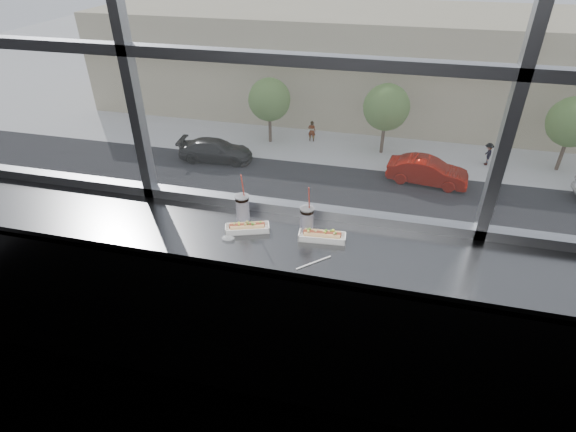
% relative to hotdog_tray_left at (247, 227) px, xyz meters
% --- Properties ---
extents(wall_back_lower, '(6.00, 0.00, 6.00)m').
position_rel_hotdog_tray_left_xyz_m(wall_back_lower, '(0.27, 0.26, -0.57)').
color(wall_back_lower, black).
rests_on(wall_back_lower, ground).
extents(counter, '(6.00, 0.55, 0.06)m').
position_rel_hotdog_tray_left_xyz_m(counter, '(0.27, -0.02, -0.05)').
color(counter, '#59595B').
rests_on(counter, ground).
extents(counter_fascia, '(6.00, 0.04, 1.04)m').
position_rel_hotdog_tray_left_xyz_m(counter_fascia, '(0.27, -0.27, -0.57)').
color(counter_fascia, '#59595B').
rests_on(counter_fascia, ground).
extents(hotdog_tray_left, '(0.26, 0.16, 0.06)m').
position_rel_hotdog_tray_left_xyz_m(hotdog_tray_left, '(0.00, 0.00, 0.00)').
color(hotdog_tray_left, white).
rests_on(hotdog_tray_left, counter).
extents(hotdog_tray_right, '(0.26, 0.11, 0.06)m').
position_rel_hotdog_tray_left_xyz_m(hotdog_tray_right, '(0.43, 0.02, 0.00)').
color(hotdog_tray_right, white).
rests_on(hotdog_tray_right, counter).
extents(soda_cup_left, '(0.08, 0.08, 0.31)m').
position_rel_hotdog_tray_left_xyz_m(soda_cup_left, '(-0.06, 0.11, 0.07)').
color(soda_cup_left, white).
rests_on(soda_cup_left, counter).
extents(soda_cup_right, '(0.08, 0.08, 0.30)m').
position_rel_hotdog_tray_left_xyz_m(soda_cup_right, '(0.33, 0.07, 0.06)').
color(soda_cup_right, white).
rests_on(soda_cup_right, counter).
extents(loose_straw, '(0.16, 0.15, 0.01)m').
position_rel_hotdog_tray_left_xyz_m(loose_straw, '(0.42, -0.20, -0.02)').
color(loose_straw, white).
rests_on(loose_straw, counter).
extents(wrapper, '(0.09, 0.06, 0.02)m').
position_rel_hotdog_tray_left_xyz_m(wrapper, '(-0.08, -0.10, -0.01)').
color(wrapper, silver).
rests_on(wrapper, counter).
extents(plaza_ground, '(120.00, 120.00, 0.00)m').
position_rel_hotdog_tray_left_xyz_m(plaza_ground, '(0.27, 43.76, -12.12)').
color(plaza_ground, '#B8B8B8').
rests_on(plaza_ground, ground).
extents(plaza_near, '(50.00, 14.00, 0.04)m').
position_rel_hotdog_tray_left_xyz_m(plaza_near, '(0.27, 7.26, -12.10)').
color(plaza_near, '#B8B8B8').
rests_on(plaza_near, plaza_ground).
extents(street_asphalt, '(80.00, 10.00, 0.06)m').
position_rel_hotdog_tray_left_xyz_m(street_asphalt, '(0.27, 20.26, -12.09)').
color(street_asphalt, black).
rests_on(street_asphalt, plaza_ground).
extents(far_sidewalk, '(80.00, 6.00, 0.04)m').
position_rel_hotdog_tray_left_xyz_m(far_sidewalk, '(0.27, 28.26, -12.10)').
color(far_sidewalk, '#B8B8B8').
rests_on(far_sidewalk, plaza_ground).
extents(far_building, '(50.00, 14.00, 8.00)m').
position_rel_hotdog_tray_left_xyz_m(far_building, '(0.27, 38.26, -8.12)').
color(far_building, tan).
rests_on(far_building, plaza_ground).
extents(car_near_c, '(2.95, 6.25, 2.03)m').
position_rel_hotdog_tray_left_xyz_m(car_near_c, '(1.50, 16.26, -11.05)').
color(car_near_c, '#982400').
rests_on(car_near_c, street_asphalt).
extents(car_near_a, '(2.31, 5.52, 1.84)m').
position_rel_hotdog_tray_left_xyz_m(car_near_a, '(-14.66, 16.26, -11.15)').
color(car_near_a, '#B4BBC7').
rests_on(car_near_a, street_asphalt).
extents(car_far_b, '(3.52, 6.74, 2.15)m').
position_rel_hotdog_tray_left_xyz_m(car_far_b, '(3.24, 24.26, -10.99)').
color(car_far_b, '#AD0C00').
rests_on(car_far_b, street_asphalt).
extents(car_far_a, '(2.93, 6.02, 1.94)m').
position_rel_hotdog_tray_left_xyz_m(car_far_a, '(-10.75, 24.26, -11.09)').
color(car_far_a, black).
rests_on(car_far_a, street_asphalt).
extents(car_near_d, '(2.31, 5.52, 1.84)m').
position_rel_hotdog_tray_left_xyz_m(car_near_d, '(8.18, 16.26, -11.15)').
color(car_near_d, white).
rests_on(car_near_d, street_asphalt).
extents(pedestrian_a, '(0.83, 0.62, 1.87)m').
position_rel_hotdog_tray_left_xyz_m(pedestrian_a, '(-5.02, 29.10, -11.15)').
color(pedestrian_a, '#66605B').
rests_on(pedestrian_a, far_sidewalk).
extents(pedestrian_c, '(0.62, 0.83, 1.86)m').
position_rel_hotdog_tray_left_xyz_m(pedestrian_c, '(7.23, 27.93, -11.15)').
color(pedestrian_c, '#66605B').
rests_on(pedestrian_c, far_sidewalk).
extents(tree_left, '(3.06, 3.06, 4.78)m').
position_rel_hotdog_tray_left_xyz_m(tree_left, '(-8.01, 28.26, -8.88)').
color(tree_left, '#47382B').
rests_on(tree_left, far_sidewalk).
extents(tree_center, '(3.16, 3.16, 4.94)m').
position_rel_hotdog_tray_left_xyz_m(tree_center, '(0.21, 28.26, -8.77)').
color(tree_center, '#47382B').
rests_on(tree_center, far_sidewalk).
extents(tree_right, '(3.16, 3.16, 4.93)m').
position_rel_hotdog_tray_left_xyz_m(tree_right, '(11.73, 28.26, -8.78)').
color(tree_right, '#47382B').
rests_on(tree_right, far_sidewalk).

